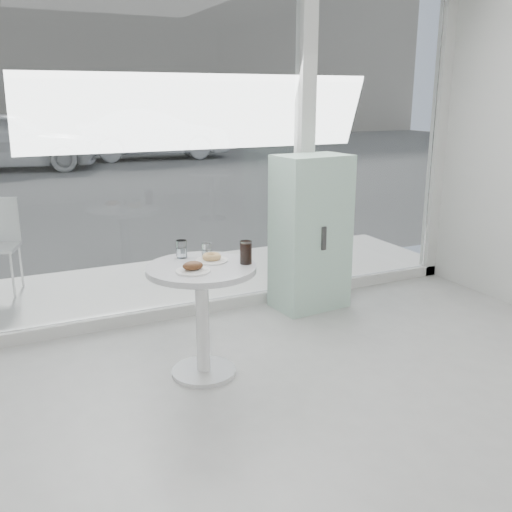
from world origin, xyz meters
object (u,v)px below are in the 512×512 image
plate_fritter (193,268)px  cola_glass (246,253)px  water_tumbler_a (182,250)px  main_table (202,298)px  mint_cabinet (310,233)px  water_tumbler_b (206,252)px  plate_donut (212,258)px  car_white (6,140)px  car_silver (152,134)px

plate_fritter → cola_glass: (0.37, 0.02, 0.05)m
water_tumbler_a → main_table: bearing=-78.1°
mint_cabinet → water_tumbler_a: bearing=-162.2°
main_table → water_tumbler_b: water_tumbler_b is taller
main_table → cola_glass: size_ratio=5.07×
mint_cabinet → cola_glass: bearing=-144.2°
main_table → plate_donut: size_ratio=3.57×
main_table → mint_cabinet: (1.32, 0.82, 0.13)m
car_white → car_silver: size_ratio=1.01×
plate_donut → water_tumbler_a: (-0.15, 0.17, 0.03)m
mint_cabinet → water_tumbler_a: (-1.37, -0.58, 0.15)m
mint_cabinet → cola_glass: mint_cabinet is taller
mint_cabinet → car_silver: (2.17, 12.78, 0.05)m
main_table → water_tumbler_b: size_ratio=7.26×
car_silver → cola_glass: car_silver is taller
main_table → mint_cabinet: bearing=31.9°
car_white → plate_fritter: (0.48, -12.67, 0.05)m
car_silver → cola_glass: bearing=172.1°
car_silver → water_tumbler_b: car_silver is taller
plate_fritter → water_tumbler_a: water_tumbler_a is taller
car_white → cola_glass: (0.85, -12.65, 0.09)m
car_white → car_silver: bearing=-63.0°
car_white → plate_donut: 12.52m
cola_glass → plate_donut: bearing=141.1°
cola_glass → plate_fritter: bearing=-176.7°
mint_cabinet → car_silver: 12.96m
plate_donut → cola_glass: bearing=-38.9°
main_table → car_silver: car_silver is taller
car_silver → plate_fritter: size_ratio=20.24×
mint_cabinet → water_tumbler_b: bearing=-156.5°
car_white → water_tumbler_b: car_white is taller
mint_cabinet → car_white: bearing=93.9°
plate_fritter → plate_donut: size_ratio=1.00×
car_silver → plate_donut: (-3.38, -13.53, 0.07)m
plate_fritter → water_tumbler_a: (0.04, 0.34, 0.03)m
car_white → water_tumbler_b: (0.67, -12.42, 0.07)m
mint_cabinet → car_white: 11.90m
main_table → plate_donut: 0.27m
water_tumbler_b → cola_glass: cola_glass is taller
plate_donut → car_silver: bearing=76.0°
mint_cabinet → cola_glass: size_ratio=8.90×
car_silver → plate_fritter: car_silver is taller
car_silver → plate_fritter: 14.16m
main_table → plate_donut: (0.10, 0.07, 0.24)m
main_table → plate_fritter: (-0.09, -0.10, 0.25)m
car_white → cola_glass: bearing=-163.3°
mint_cabinet → car_white: car_white is taller
main_table → water_tumbler_a: bearing=101.9°
plate_fritter → plate_donut: (0.19, 0.17, -0.01)m
main_table → cola_glass: cola_glass is taller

